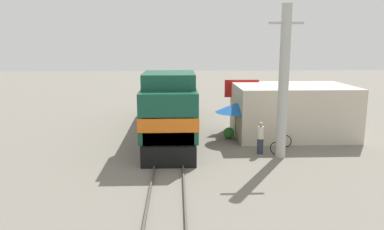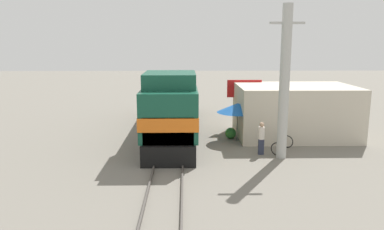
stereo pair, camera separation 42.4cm
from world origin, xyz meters
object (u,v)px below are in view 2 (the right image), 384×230
object	(u,v)px
locomotive	(173,104)
vendor_umbrella	(238,108)
utility_pole	(284,83)
billboard_sign	(244,92)
person_bystander	(261,137)
bicycle	(282,145)

from	to	relation	value
locomotive	vendor_umbrella	bearing A→B (deg)	-28.77
vendor_umbrella	utility_pole	bearing A→B (deg)	-62.55
billboard_sign	person_bystander	xyz separation A→B (m)	(0.03, -6.18, -1.71)
locomotive	vendor_umbrella	xyz separation A→B (m)	(4.15, -2.28, 0.13)
billboard_sign	bicycle	distance (m)	6.26
locomotive	utility_pole	xyz separation A→B (m)	(6.05, -5.94, 2.11)
billboard_sign	person_bystander	world-z (taller)	billboard_sign
locomotive	person_bystander	size ratio (longest dim) A/B	8.80
utility_pole	person_bystander	size ratio (longest dim) A/B	4.43
utility_pole	person_bystander	distance (m)	3.29
utility_pole	billboard_sign	world-z (taller)	utility_pole
locomotive	person_bystander	xyz separation A→B (m)	(5.07, -5.34, -0.97)
utility_pole	vendor_umbrella	bearing A→B (deg)	117.45
billboard_sign	person_bystander	bearing A→B (deg)	-89.69
locomotive	billboard_sign	bearing A→B (deg)	9.48
person_bystander	bicycle	bearing A→B (deg)	21.56
vendor_umbrella	person_bystander	world-z (taller)	vendor_umbrella
locomotive	bicycle	world-z (taller)	locomotive
utility_pole	bicycle	xyz separation A→B (m)	(0.35, 1.13, -3.69)
utility_pole	billboard_sign	xyz separation A→B (m)	(-1.02, 6.78, -1.37)
utility_pole	bicycle	world-z (taller)	utility_pole
person_bystander	bicycle	distance (m)	1.56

